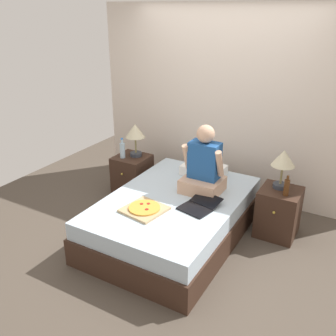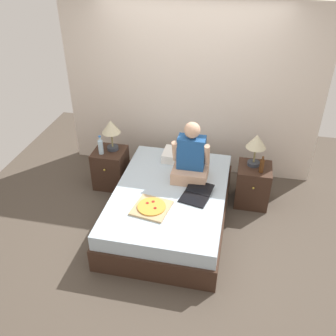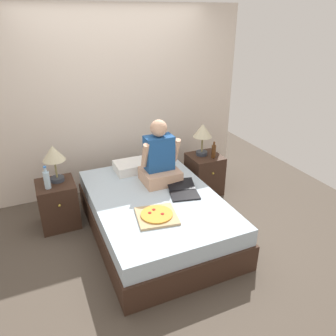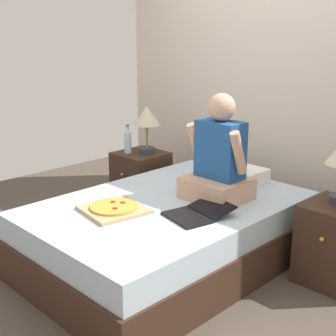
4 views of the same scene
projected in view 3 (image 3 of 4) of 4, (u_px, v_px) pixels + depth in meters
name	position (u px, v px, depth m)	size (l,w,h in m)	color
ground_plane	(156.00, 232.00, 3.93)	(5.66, 5.66, 0.00)	#4C4238
wall_back	(117.00, 102.00, 4.53)	(3.66, 0.12, 2.50)	beige
bed	(155.00, 215.00, 3.82)	(1.40, 2.04, 0.49)	#382319
nightstand_left	(58.00, 204.00, 3.96)	(0.44, 0.47, 0.57)	#382319
lamp_on_left_nightstand	(54.00, 156.00, 3.75)	(0.26, 0.26, 0.45)	#333842
water_bottle	(47.00, 179.00, 3.68)	(0.07, 0.07, 0.28)	silver
nightstand_right	(204.00, 174.00, 4.69)	(0.44, 0.47, 0.57)	#382319
lamp_on_right_nightstand	(203.00, 133.00, 4.46)	(0.26, 0.26, 0.45)	#333842
beer_bottle	(214.00, 151.00, 4.47)	(0.06, 0.06, 0.23)	#512D14
pillow	(135.00, 166.00, 4.30)	(0.52, 0.34, 0.12)	white
person_seated	(160.00, 160.00, 3.93)	(0.47, 0.40, 0.78)	tan
laptop	(183.00, 192.00, 3.77)	(0.40, 0.47, 0.07)	black
pizza_box	(157.00, 215.00, 3.33)	(0.46, 0.46, 0.04)	tan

